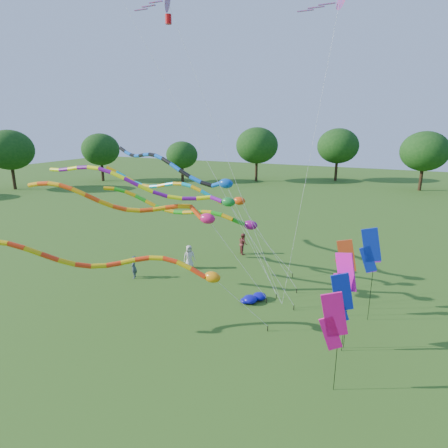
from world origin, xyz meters
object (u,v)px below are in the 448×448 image
at_px(blue_nylon_heap, 257,300).
at_px(person_b, 134,267).
at_px(person_a, 189,257).
at_px(tube_kite_orange, 142,205).
at_px(tube_kite_red, 136,265).
at_px(person_c, 243,244).

distance_m(blue_nylon_heap, person_b, 9.05).
xyz_separation_m(blue_nylon_heap, person_a, (-6.44, 3.11, 0.67)).
xyz_separation_m(tube_kite_orange, person_b, (-2.27, 1.67, -4.91)).
bearing_deg(tube_kite_red, tube_kite_orange, 97.58).
xyz_separation_m(tube_kite_orange, person_a, (0.32, 4.83, -4.81)).
height_order(person_b, person_c, person_c).
bearing_deg(person_b, person_c, 115.44).
height_order(tube_kite_red, blue_nylon_heap, tube_kite_red).
bearing_deg(person_a, blue_nylon_heap, -71.95).
bearing_deg(tube_kite_orange, person_c, 59.01).
height_order(person_a, person_b, person_a).
relative_size(tube_kite_red, person_a, 6.57).
distance_m(tube_kite_red, person_a, 9.16).
xyz_separation_m(tube_kite_red, blue_nylon_heap, (4.47, 5.41, -3.41)).
bearing_deg(person_c, blue_nylon_heap, 168.20).
distance_m(tube_kite_red, person_b, 7.58).
bearing_deg(person_b, person_a, 108.55).
relative_size(blue_nylon_heap, person_b, 1.05).
distance_m(tube_kite_orange, person_b, 5.66).
bearing_deg(tube_kite_orange, person_b, 128.50).
distance_m(blue_nylon_heap, person_a, 7.18).
height_order(tube_kite_orange, blue_nylon_heap, tube_kite_orange).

